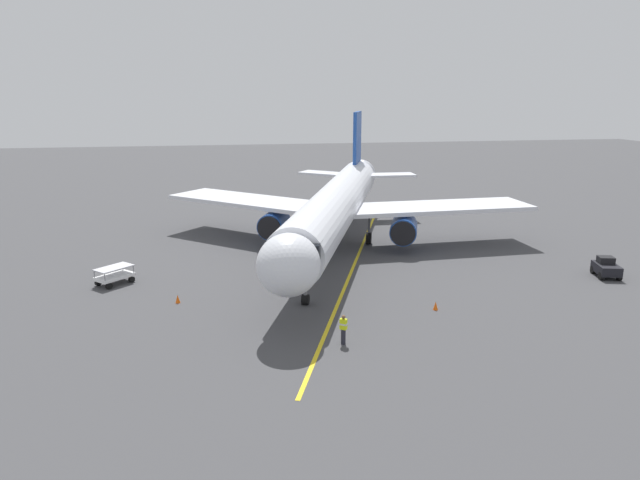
{
  "coord_description": "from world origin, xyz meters",
  "views": [
    {
      "loc": [
        10.13,
        48.06,
        13.49
      ],
      "look_at": [
        2.74,
        7.31,
        3.0
      ],
      "focal_mm": 32.73,
      "sensor_mm": 36.0,
      "label": 1
    }
  ],
  "objects_px": {
    "baggage_cart_near_nose": "(114,275)",
    "tug_portside": "(606,268)",
    "safety_cone_wing_port": "(113,276)",
    "airplane": "(337,206)",
    "safety_cone_nose_left": "(436,306)",
    "safety_cone_nose_right": "(178,299)",
    "ground_crew_marshaller": "(343,329)"
  },
  "relations": [
    {
      "from": "baggage_cart_near_nose",
      "to": "tug_portside",
      "type": "distance_m",
      "value": 36.5
    },
    {
      "from": "tug_portside",
      "to": "baggage_cart_near_nose",
      "type": "bearing_deg",
      "value": -7.59
    },
    {
      "from": "tug_portside",
      "to": "safety_cone_wing_port",
      "type": "distance_m",
      "value": 36.92
    },
    {
      "from": "airplane",
      "to": "safety_cone_nose_left",
      "type": "xyz_separation_m",
      "value": [
        -3.27,
        15.35,
        -3.73
      ]
    },
    {
      "from": "tug_portside",
      "to": "safety_cone_nose_right",
      "type": "xyz_separation_m",
      "value": [
        31.47,
        0.03,
        -0.43
      ]
    },
    {
      "from": "tug_portside",
      "to": "safety_cone_wing_port",
      "type": "bearing_deg",
      "value": -9.22
    },
    {
      "from": "safety_cone_nose_right",
      "to": "safety_cone_wing_port",
      "type": "distance_m",
      "value": 7.75
    },
    {
      "from": "safety_cone_nose_right",
      "to": "airplane",
      "type": "bearing_deg",
      "value": -139.56
    },
    {
      "from": "baggage_cart_near_nose",
      "to": "safety_cone_nose_right",
      "type": "bearing_deg",
      "value": 134.13
    },
    {
      "from": "safety_cone_nose_left",
      "to": "airplane",
      "type": "bearing_deg",
      "value": -77.97
    },
    {
      "from": "airplane",
      "to": "baggage_cart_near_nose",
      "type": "distance_m",
      "value": 19.1
    },
    {
      "from": "airplane",
      "to": "tug_portside",
      "type": "xyz_separation_m",
      "value": [
        -18.44,
        11.07,
        -3.3
      ]
    },
    {
      "from": "baggage_cart_near_nose",
      "to": "tug_portside",
      "type": "height_order",
      "value": "tug_portside"
    },
    {
      "from": "baggage_cart_near_nose",
      "to": "ground_crew_marshaller",
      "type": "bearing_deg",
      "value": 136.91
    },
    {
      "from": "airplane",
      "to": "safety_cone_nose_left",
      "type": "bearing_deg",
      "value": 102.03
    },
    {
      "from": "tug_portside",
      "to": "airplane",
      "type": "bearing_deg",
      "value": -30.98
    },
    {
      "from": "safety_cone_nose_left",
      "to": "ground_crew_marshaller",
      "type": "bearing_deg",
      "value": 30.3
    },
    {
      "from": "safety_cone_nose_left",
      "to": "safety_cone_wing_port",
      "type": "bearing_deg",
      "value": -25.59
    },
    {
      "from": "safety_cone_nose_left",
      "to": "safety_cone_nose_right",
      "type": "bearing_deg",
      "value": -14.6
    },
    {
      "from": "airplane",
      "to": "safety_cone_wing_port",
      "type": "xyz_separation_m",
      "value": [
        18.0,
        5.16,
        -3.73
      ]
    },
    {
      "from": "baggage_cart_near_nose",
      "to": "safety_cone_nose_right",
      "type": "relative_size",
      "value": 5.17
    },
    {
      "from": "ground_crew_marshaller",
      "to": "safety_cone_nose_right",
      "type": "height_order",
      "value": "ground_crew_marshaller"
    },
    {
      "from": "airplane",
      "to": "baggage_cart_near_nose",
      "type": "height_order",
      "value": "airplane"
    },
    {
      "from": "baggage_cart_near_nose",
      "to": "safety_cone_nose_left",
      "type": "relative_size",
      "value": 5.17
    },
    {
      "from": "tug_portside",
      "to": "safety_cone_nose_left",
      "type": "distance_m",
      "value": 15.77
    },
    {
      "from": "ground_crew_marshaller",
      "to": "safety_cone_wing_port",
      "type": "relative_size",
      "value": 3.11
    },
    {
      "from": "ground_crew_marshaller",
      "to": "safety_cone_wing_port",
      "type": "xyz_separation_m",
      "value": [
        14.33,
        -14.25,
        -0.61
      ]
    },
    {
      "from": "ground_crew_marshaller",
      "to": "baggage_cart_near_nose",
      "type": "distance_m",
      "value": 19.26
    },
    {
      "from": "ground_crew_marshaller",
      "to": "baggage_cart_near_nose",
      "type": "height_order",
      "value": "ground_crew_marshaller"
    },
    {
      "from": "ground_crew_marshaller",
      "to": "safety_cone_nose_left",
      "type": "bearing_deg",
      "value": -149.7
    },
    {
      "from": "ground_crew_marshaller",
      "to": "baggage_cart_near_nose",
      "type": "xyz_separation_m",
      "value": [
        14.06,
        -13.15,
        -0.23
      ]
    },
    {
      "from": "airplane",
      "to": "safety_cone_nose_left",
      "type": "relative_size",
      "value": 70.78
    }
  ]
}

